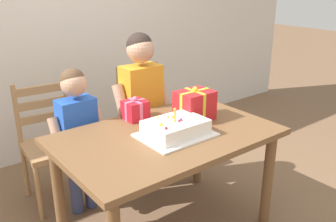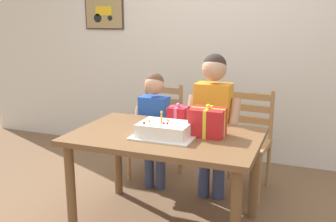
# 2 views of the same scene
# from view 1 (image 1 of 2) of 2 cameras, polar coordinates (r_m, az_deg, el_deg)

# --- Properties ---
(back_wall) EXTENTS (6.40, 0.11, 2.60)m
(back_wall) POSITION_cam_1_polar(r_m,az_deg,el_deg) (3.61, -17.13, 13.61)
(back_wall) COLOR silver
(back_wall) RESTS_ON ground
(dining_table) EXTENTS (1.36, 0.87, 0.73)m
(dining_table) POSITION_cam_1_polar(r_m,az_deg,el_deg) (2.37, -0.20, -5.65)
(dining_table) COLOR brown
(dining_table) RESTS_ON ground
(birthday_cake) EXTENTS (0.44, 0.34, 0.19)m
(birthday_cake) POSITION_cam_1_polar(r_m,az_deg,el_deg) (2.27, 1.19, -2.71)
(birthday_cake) COLOR white
(birthday_cake) RESTS_ON dining_table
(gift_box_red_large) EXTENTS (0.25, 0.19, 0.24)m
(gift_box_red_large) POSITION_cam_1_polar(r_m,az_deg,el_deg) (2.52, 4.12, 0.87)
(gift_box_red_large) COLOR red
(gift_box_red_large) RESTS_ON dining_table
(gift_box_beside_cake) EXTENTS (0.15, 0.15, 0.17)m
(gift_box_beside_cake) POSITION_cam_1_polar(r_m,az_deg,el_deg) (2.54, -5.05, 0.18)
(gift_box_beside_cake) COLOR red
(gift_box_beside_cake) RESTS_ON dining_table
(chair_left) EXTENTS (0.45, 0.45, 0.92)m
(chair_left) POSITION_cam_1_polar(r_m,az_deg,el_deg) (2.95, -17.44, -4.72)
(chair_left) COLOR #A87A4C
(chair_left) RESTS_ON ground
(chair_right) EXTENTS (0.46, 0.46, 0.92)m
(chair_right) POSITION_cam_1_polar(r_m,az_deg,el_deg) (3.31, -3.30, -0.96)
(chair_right) COLOR #A87A4C
(chair_right) RESTS_ON ground
(child_older) EXTENTS (0.46, 0.26, 1.27)m
(child_older) POSITION_cam_1_polar(r_m,az_deg,el_deg) (2.86, -4.07, 2.05)
(child_older) COLOR #38426B
(child_older) RESTS_ON ground
(child_younger) EXTENTS (0.39, 0.22, 1.09)m
(child_younger) POSITION_cam_1_polar(r_m,az_deg,el_deg) (2.66, -13.71, -2.59)
(child_younger) COLOR #38426B
(child_younger) RESTS_ON ground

